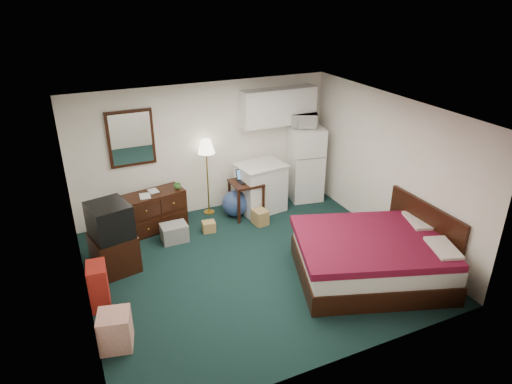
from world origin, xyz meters
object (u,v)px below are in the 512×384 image
kitchen_counter (261,188)px  fridge (306,164)px  suitcase (99,286)px  tv_stand (114,252)px  dresser (155,211)px  bed (371,258)px  desk (246,199)px  floor_lamp (208,177)px

kitchen_counter → fridge: fridge is taller
fridge → suitcase: bearing=-146.4°
kitchen_counter → tv_stand: kitchen_counter is taller
dresser → kitchen_counter: 2.07m
fridge → bed: 2.98m
kitchen_counter → fridge: bearing=-0.5°
kitchen_counter → tv_stand: 3.09m
desk → bed: size_ratio=0.33×
floor_lamp → desk: bearing=-33.4°
desk → kitchen_counter: (0.36, 0.11, 0.11)m
dresser → bed: bearing=-58.7°
floor_lamp → suitcase: size_ratio=2.28×
fridge → suitcase: size_ratio=2.32×
dresser → tv_stand: 1.35m
bed → tv_stand: bed is taller
floor_lamp → desk: floor_lamp is taller
dresser → kitchen_counter: size_ratio=1.13×
kitchen_counter → suitcase: kitchen_counter is taller
tv_stand → fridge: bearing=3.2°
kitchen_counter → fridge: size_ratio=0.61×
floor_lamp → bed: size_ratio=0.69×
dresser → fridge: size_ratio=0.69×
floor_lamp → kitchen_counter: 1.06m
floor_lamp → desk: (0.62, -0.41, -0.39)m
floor_lamp → tv_stand: size_ratio=2.25×
tv_stand → dresser: bearing=37.6°
dresser → suitcase: bearing=-134.3°
kitchen_counter → floor_lamp: bearing=155.7°
kitchen_counter → dresser: bearing=169.9°
floor_lamp → tv_stand: (-1.97, -1.22, -0.44)m
floor_lamp → suitcase: bearing=-138.2°
floor_lamp → tv_stand: floor_lamp is taller
desk → tv_stand: desk is taller
dresser → tv_stand: (-0.89, -1.02, -0.06)m
fridge → suitcase: 4.77m
dresser → floor_lamp: bearing=-0.5°
tv_stand → suitcase: 0.91m
desk → fridge: 1.51m
kitchen_counter → suitcase: bearing=-159.2°
dresser → suitcase: 2.23m
desk → bed: bearing=-70.2°
desk → bed: desk is taller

